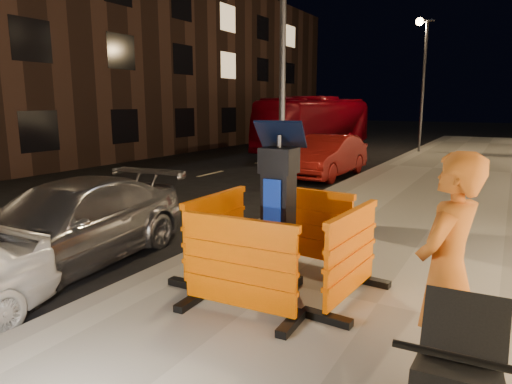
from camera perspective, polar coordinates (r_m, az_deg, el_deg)
The scene contains 14 objects.
ground_plane at distance 7.02m, azimuth -9.88°, elevation -9.60°, with size 120.00×120.00×0.00m, color black.
sidewalk at distance 5.71m, azimuth 14.88°, elevation -13.99°, with size 6.00×60.00×0.15m, color gray.
kerb at distance 7.00m, azimuth -9.90°, elevation -9.03°, with size 0.30×60.00×0.15m, color slate.
parking_kiosk at distance 5.70m, azimuth 2.82°, elevation -2.31°, with size 0.63×0.63×1.98m, color black.
barrier_front at distance 5.03m, azimuth -2.16°, elevation -9.38°, with size 1.42×0.58×1.11m, color #E96000.
barrier_back at distance 6.64m, azimuth 6.48°, elevation -4.33°, with size 1.42×0.58×1.11m, color #E96000.
barrier_kerbside at distance 6.28m, azimuth -5.02°, elevation -5.22°, with size 1.42×0.58×1.11m, color #E96000.
barrier_bldgside at distance 5.48m, azimuth 11.78°, elevation -7.88°, with size 1.42×0.58×1.11m, color #E96000.
car_silver at distance 7.69m, azimuth -22.20°, elevation -8.44°, with size 1.78×4.38×1.27m, color #B3B3B8.
car_red at distance 15.62m, azimuth 8.72°, elevation 1.89°, with size 1.48×4.26×1.40m, color maroon.
bus_doubledecker at distance 23.88m, azimuth 7.59°, elevation 5.08°, with size 2.33×9.96×2.77m, color maroon.
man at distance 3.97m, azimuth 22.72°, elevation -9.40°, with size 0.71×0.47×1.96m, color #AA5418.
street_lamp_mid at distance 9.00m, azimuth 3.33°, elevation 15.46°, with size 0.12×0.12×6.00m, color #3F3F44.
street_lamp_far at distance 23.40m, azimuth 20.15°, elevation 12.12°, with size 0.12×0.12×6.00m, color #3F3F44.
Camera 1 is at (4.22, -5.05, 2.46)m, focal length 32.00 mm.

